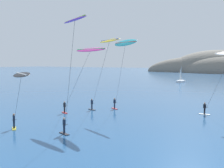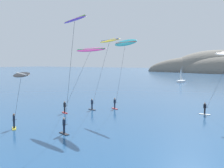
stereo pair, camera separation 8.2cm
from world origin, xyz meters
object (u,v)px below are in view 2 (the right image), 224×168
Objects in this scene: kitesurfer_purple at (73,33)px; kitesurfer_magenta at (88,55)px; kitesurfer_yellow at (108,47)px; kitesurfer_cyan at (125,47)px; kitesurfer_black at (20,80)px; sailboat_far at (182,80)px.

kitesurfer_magenta is (-4.76, 8.98, -1.74)m from kitesurfer_purple.
kitesurfer_purple is (3.70, -12.02, 0.60)m from kitesurfer_yellow.
kitesurfer_purple reaches higher than kitesurfer_magenta.
kitesurfer_yellow is at bearing 70.81° from kitesurfer_magenta.
kitesurfer_black is (-1.05, -18.50, -3.72)m from kitesurfer_cyan.
kitesurfer_purple is at bearing -72.89° from kitesurfer_yellow.
sailboat_far is 62.93m from kitesurfer_cyan.
kitesurfer_cyan is at bearing 86.75° from kitesurfer_black.
sailboat_far is 80.66m from kitesurfer_black.
kitesurfer_cyan reaches higher than sailboat_far.
sailboat_far is 0.76× the size of kitesurfer_black.
sailboat_far is 0.57× the size of kitesurfer_yellow.
kitesurfer_black is (-4.44, -2.28, -4.27)m from kitesurfer_purple.
kitesurfer_magenta is at bearing -82.93° from sailboat_far.
kitesurfer_yellow is 1.12× the size of kitesurfer_magenta.
kitesurfer_magenta is (-1.37, -7.24, -1.20)m from kitesurfer_cyan.
kitesurfer_cyan is 0.94× the size of kitesurfer_purple.
kitesurfer_cyan is at bearing 85.81° from kitesurfer_yellow.
sailboat_far is at bearing 99.14° from kitesurfer_cyan.
kitesurfer_purple reaches higher than kitesurfer_cyan.
kitesurfer_cyan is at bearing 79.31° from kitesurfer_magenta.
kitesurfer_yellow is 0.98× the size of kitesurfer_cyan.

